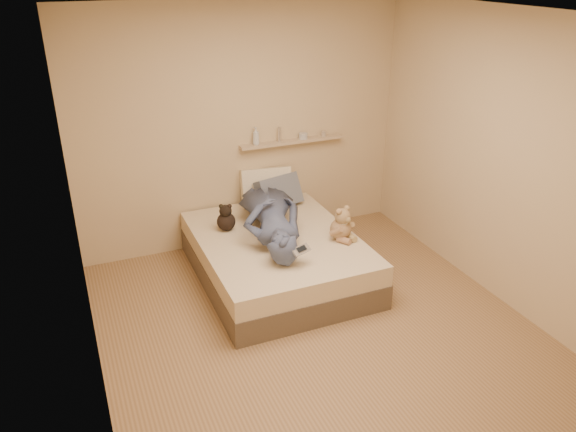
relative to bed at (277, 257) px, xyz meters
name	(u,v)px	position (x,y,z in m)	size (l,w,h in m)	color
room	(320,190)	(0.00, -0.93, 1.08)	(3.80, 3.80, 3.80)	#96744D
bed	(277,257)	(0.00, 0.00, 0.00)	(1.50, 1.90, 0.45)	brown
game_console	(301,250)	(-0.01, -0.61, 0.39)	(0.20, 0.14, 0.06)	silver
teddy_bear	(342,226)	(0.57, -0.28, 0.37)	(0.27, 0.28, 0.35)	tan
dark_plush	(226,219)	(-0.41, 0.35, 0.35)	(0.19, 0.19, 0.29)	black
pillow_cream	(266,186)	(0.21, 0.83, 0.43)	(0.55, 0.16, 0.40)	beige
pillow_grey	(279,192)	(0.30, 0.69, 0.40)	(0.50, 0.14, 0.34)	slate
person	(270,213)	(-0.01, 0.16, 0.42)	(0.59, 1.62, 0.39)	#414B67
wall_shelf	(292,141)	(0.55, 0.91, 0.88)	(1.20, 0.12, 0.03)	tan
shelf_bottles	(279,136)	(0.40, 0.91, 0.96)	(0.89, 0.10, 0.19)	silver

